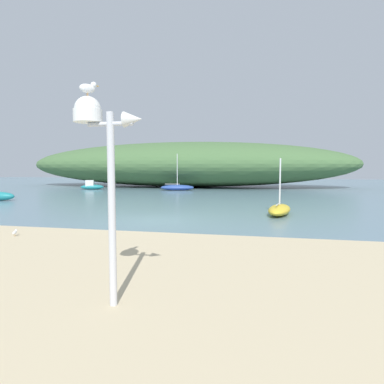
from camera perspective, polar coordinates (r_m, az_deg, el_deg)
The scene contains 9 objects.
ground_plane at distance 15.16m, azimuth -7.05°, elevation -5.00°, with size 120.00×120.00×0.00m, color slate.
beach_sand at distance 8.18m, azimuth -25.99°, elevation -12.76°, with size 44.00×9.00×0.20m, color #CCB78E.
distant_hill at distance 42.20m, azimuth -1.32°, elevation 4.86°, with size 42.79×13.43×5.73m, color #476B3D.
mast_structure at distance 5.41m, azimuth -16.10°, elevation 9.19°, with size 1.13×0.45×3.37m.
seagull_on_radar at distance 5.62m, azimuth -17.79°, elevation 17.09°, with size 0.26×0.31×0.24m.
sailboat_by_sandbar at distance 35.18m, azimuth -2.61°, elevation 0.82°, with size 3.82×2.06×3.95m.
sailboat_west_reach at distance 17.41m, azimuth 15.13°, elevation -2.99°, with size 1.59×3.21×2.93m.
motorboat_near_shore at distance 38.14m, azimuth -17.25°, elevation 1.01°, with size 2.64×1.64×1.05m.
seagull_mid_strand at distance 12.18m, azimuth -28.73°, elevation -6.26°, with size 0.14×0.29×0.21m.
Camera 1 is at (4.86, -14.15, 2.44)m, focal length 30.30 mm.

